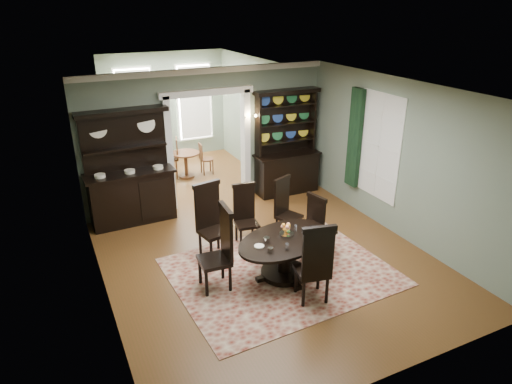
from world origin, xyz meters
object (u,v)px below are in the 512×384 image
at_px(dining_table, 285,250).
at_px(welsh_dresser, 286,156).
at_px(parlor_table, 186,161).
at_px(sideboard, 130,184).

relative_size(dining_table, welsh_dresser, 0.84).
bearing_deg(parlor_table, dining_table, -89.24).
xyz_separation_m(dining_table, welsh_dresser, (1.80, 3.20, 0.40)).
distance_m(sideboard, welsh_dresser, 3.64).
bearing_deg(sideboard, dining_table, -61.52).
height_order(dining_table, welsh_dresser, welsh_dresser).
xyz_separation_m(welsh_dresser, parlor_table, (-1.87, 1.95, -0.44)).
relative_size(sideboard, welsh_dresser, 0.96).
distance_m(dining_table, sideboard, 3.70).
bearing_deg(dining_table, sideboard, 103.30).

